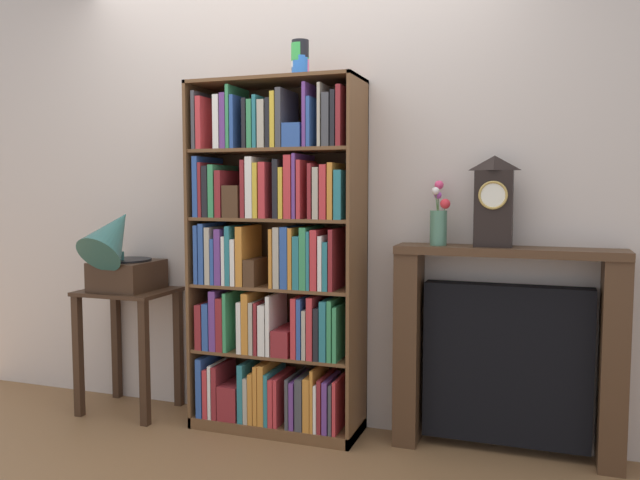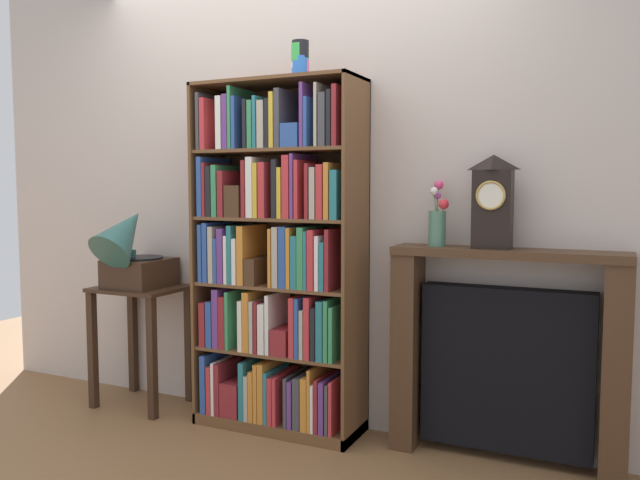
{
  "view_description": "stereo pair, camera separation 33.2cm",
  "coord_description": "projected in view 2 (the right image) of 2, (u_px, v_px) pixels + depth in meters",
  "views": [
    {
      "loc": [
        1.34,
        -3.06,
        1.32
      ],
      "look_at": [
        0.25,
        0.06,
        1.04
      ],
      "focal_mm": 35.79,
      "sensor_mm": 36.0,
      "label": 1
    },
    {
      "loc": [
        1.65,
        -2.94,
        1.32
      ],
      "look_at": [
        0.25,
        0.06,
        1.04
      ],
      "focal_mm": 35.79,
      "sensor_mm": 36.0,
      "label": 2
    }
  ],
  "objects": [
    {
      "name": "ground_plane",
      "position": [
        274.0,
        432.0,
        3.46
      ],
      "size": [
        7.66,
        6.4,
        0.02
      ],
      "primitive_type": "cube",
      "color": "brown"
    },
    {
      "name": "wall_back",
      "position": [
        317.0,
        183.0,
        3.54
      ],
      "size": [
        4.66,
        0.08,
        2.68
      ],
      "primitive_type": "cube",
      "color": "beige",
      "rests_on": "ground"
    },
    {
      "name": "bookshelf",
      "position": [
        277.0,
        269.0,
        3.43
      ],
      "size": [
        0.92,
        0.35,
        1.88
      ],
      "color": "brown",
      "rests_on": "ground"
    },
    {
      "name": "cup_stack",
      "position": [
        300.0,
        59.0,
        3.25
      ],
      "size": [
        0.09,
        0.09,
        0.18
      ],
      "color": "pink",
      "rests_on": "bookshelf"
    },
    {
      "name": "side_table_left",
      "position": [
        141.0,
        320.0,
        3.83
      ],
      "size": [
        0.51,
        0.41,
        0.72
      ],
      "color": "#382316",
      "rests_on": "ground"
    },
    {
      "name": "gramophone",
      "position": [
        132.0,
        251.0,
        3.74
      ],
      "size": [
        0.32,
        0.51,
        0.54
      ],
      "color": "#382316",
      "rests_on": "side_table_left"
    },
    {
      "name": "fireplace_mantel",
      "position": [
        506.0,
        358.0,
        3.04
      ],
      "size": [
        1.08,
        0.23,
        1.03
      ],
      "color": "#472D1C",
      "rests_on": "ground"
    },
    {
      "name": "mantel_clock",
      "position": [
        493.0,
        202.0,
        2.99
      ],
      "size": [
        0.18,
        0.12,
        0.44
      ],
      "color": "black",
      "rests_on": "fireplace_mantel"
    },
    {
      "name": "flower_vase",
      "position": [
        438.0,
        221.0,
        3.11
      ],
      "size": [
        0.1,
        0.12,
        0.32
      ],
      "color": "#4C7A60",
      "rests_on": "fireplace_mantel"
    }
  ]
}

